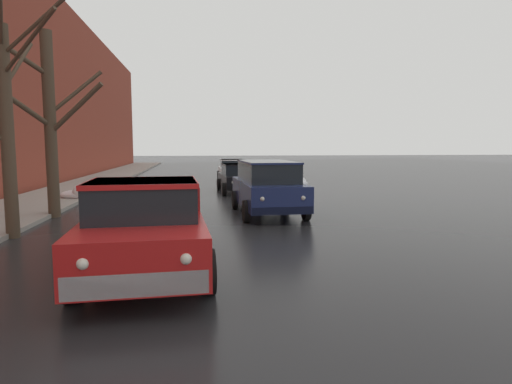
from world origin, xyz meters
TOP-DOWN VIEW (x-y plane):
  - left_sidewalk_slab at (-6.71, 18.00)m, footprint 3.35×80.00m
  - snow_bank_near_corner_left at (-5.01, 18.96)m, footprint 2.29×1.13m
  - snow_bank_along_left_kerb at (4.49, 22.05)m, footprint 2.21×1.35m
  - snow_bank_mid_block_left at (-4.42, 22.18)m, footprint 3.20×1.16m
  - snow_bank_far_right_pile at (4.66, 31.51)m, footprint 3.18×1.06m
  - bare_tree_second_along_sidewalk at (-4.94, 11.35)m, footprint 3.15×3.08m
  - bare_tree_mid_block at (-4.99, 14.58)m, footprint 3.16×4.05m
  - pickup_truck_red_approaching_near_lane at (-1.25, 7.90)m, footprint 2.46×5.44m
  - suv_darkblue_parked_kerbside_close at (2.06, 14.30)m, footprint 2.21×4.73m
  - sedan_black_parked_kerbside_mid at (1.73, 21.50)m, footprint 2.04×4.39m
  - sedan_white_parked_far_down_block at (2.01, 28.48)m, footprint 1.98×3.94m

SIDE VIEW (x-z plane):
  - left_sidewalk_slab at x=-6.71m, z-range 0.00..0.13m
  - snow_bank_mid_block_left at x=-4.42m, z-range 0.00..0.47m
  - snow_bank_near_corner_left at x=-5.01m, z-range -0.09..0.67m
  - snow_bank_far_right_pile at x=4.66m, z-range -0.01..0.66m
  - snow_bank_along_left_kerb at x=4.49m, z-range -0.02..0.69m
  - sedan_white_parked_far_down_block at x=2.01m, z-range 0.04..1.46m
  - sedan_black_parked_kerbside_mid at x=1.73m, z-range 0.04..1.46m
  - pickup_truck_red_approaching_near_lane at x=-1.25m, z-range 0.00..1.76m
  - suv_darkblue_parked_kerbside_close at x=2.06m, z-range 0.08..1.90m
  - bare_tree_second_along_sidewalk at x=-4.94m, z-range -0.19..6.02m
  - bare_tree_mid_block at x=-4.99m, z-range 0.22..6.19m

